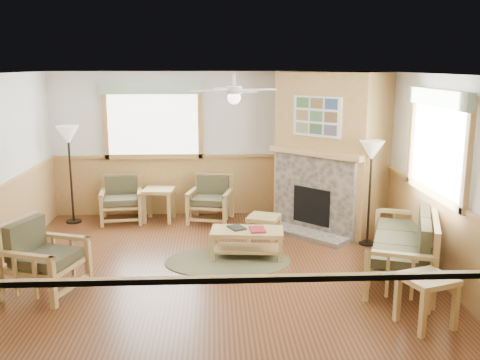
{
  "coord_description": "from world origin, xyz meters",
  "views": [
    {
      "loc": [
        0.01,
        -6.99,
        2.82
      ],
      "look_at": [
        0.4,
        0.7,
        1.15
      ],
      "focal_mm": 40.0,
      "sensor_mm": 36.0,
      "label": 1
    }
  ],
  "objects_px": {
    "armchair_left": "(45,257)",
    "floor_lamp_right": "(370,193)",
    "sofa": "(402,242)",
    "footstool": "(264,228)",
    "coffee_table": "(247,243)",
    "armchair_back_right": "(210,199)",
    "end_table_chairs": "(159,205)",
    "end_table_sofa": "(426,301)",
    "floor_lamp_left": "(71,175)",
    "armchair_back_left": "(121,199)"
  },
  "relations": [
    {
      "from": "armchair_back_left",
      "to": "footstool",
      "type": "bearing_deg",
      "value": -33.24
    },
    {
      "from": "armchair_back_left",
      "to": "sofa",
      "type": "bearing_deg",
      "value": -40.18
    },
    {
      "from": "end_table_chairs",
      "to": "coffee_table",
      "type": "bearing_deg",
      "value": -53.26
    },
    {
      "from": "armchair_left",
      "to": "end_table_sofa",
      "type": "xyz_separation_m",
      "value": [
        4.43,
        -1.12,
        -0.17
      ]
    },
    {
      "from": "sofa",
      "to": "armchair_back_left",
      "type": "distance_m",
      "value": 5.06
    },
    {
      "from": "coffee_table",
      "to": "floor_lamp_right",
      "type": "distance_m",
      "value": 2.12
    },
    {
      "from": "coffee_table",
      "to": "footstool",
      "type": "distance_m",
      "value": 0.82
    },
    {
      "from": "end_table_chairs",
      "to": "footstool",
      "type": "distance_m",
      "value": 2.2
    },
    {
      "from": "sofa",
      "to": "floor_lamp_right",
      "type": "relative_size",
      "value": 1.21
    },
    {
      "from": "armchair_left",
      "to": "armchair_back_left",
      "type": "bearing_deg",
      "value": 11.78
    },
    {
      "from": "armchair_left",
      "to": "footstool",
      "type": "height_order",
      "value": "armchair_left"
    },
    {
      "from": "floor_lamp_right",
      "to": "coffee_table",
      "type": "bearing_deg",
      "value": -165.93
    },
    {
      "from": "sofa",
      "to": "end_table_sofa",
      "type": "height_order",
      "value": "sofa"
    },
    {
      "from": "armchair_left",
      "to": "floor_lamp_right",
      "type": "xyz_separation_m",
      "value": [
        4.57,
        1.61,
        0.38
      ]
    },
    {
      "from": "armchair_left",
      "to": "end_table_chairs",
      "type": "bearing_deg",
      "value": -0.07
    },
    {
      "from": "end_table_chairs",
      "to": "floor_lamp_left",
      "type": "bearing_deg",
      "value": -178.75
    },
    {
      "from": "armchair_back_right",
      "to": "footstool",
      "type": "distance_m",
      "value": 1.47
    },
    {
      "from": "end_table_chairs",
      "to": "footstool",
      "type": "bearing_deg",
      "value": -34.46
    },
    {
      "from": "sofa",
      "to": "armchair_back_right",
      "type": "relative_size",
      "value": 2.48
    },
    {
      "from": "armchair_left",
      "to": "coffee_table",
      "type": "distance_m",
      "value": 2.85
    },
    {
      "from": "armchair_back_right",
      "to": "armchair_left",
      "type": "distance_m",
      "value": 3.66
    },
    {
      "from": "end_table_sofa",
      "to": "sofa",
      "type": "bearing_deg",
      "value": 80.88
    },
    {
      "from": "armchair_left",
      "to": "end_table_chairs",
      "type": "relative_size",
      "value": 1.53
    },
    {
      "from": "sofa",
      "to": "armchair_back_left",
      "type": "xyz_separation_m",
      "value": [
        -4.23,
        2.79,
        -0.06
      ]
    },
    {
      "from": "armchair_left",
      "to": "floor_lamp_left",
      "type": "relative_size",
      "value": 0.52
    },
    {
      "from": "armchair_back_right",
      "to": "end_table_sofa",
      "type": "height_order",
      "value": "armchair_back_right"
    },
    {
      "from": "armchair_back_right",
      "to": "end_table_chairs",
      "type": "height_order",
      "value": "armchair_back_right"
    },
    {
      "from": "armchair_left",
      "to": "coffee_table",
      "type": "relative_size",
      "value": 0.87
    },
    {
      "from": "sofa",
      "to": "floor_lamp_right",
      "type": "bearing_deg",
      "value": -155.39
    },
    {
      "from": "end_table_sofa",
      "to": "footstool",
      "type": "distance_m",
      "value": 3.34
    },
    {
      "from": "end_table_sofa",
      "to": "floor_lamp_left",
      "type": "relative_size",
      "value": 0.33
    },
    {
      "from": "armchair_back_left",
      "to": "footstool",
      "type": "xyz_separation_m",
      "value": [
        2.49,
        -1.24,
        -0.2
      ]
    },
    {
      "from": "sofa",
      "to": "floor_lamp_left",
      "type": "xyz_separation_m",
      "value": [
        -5.1,
        2.75,
        0.42
      ]
    },
    {
      "from": "end_table_sofa",
      "to": "floor_lamp_left",
      "type": "xyz_separation_m",
      "value": [
        -4.87,
        4.19,
        0.6
      ]
    },
    {
      "from": "armchair_back_left",
      "to": "floor_lamp_left",
      "type": "xyz_separation_m",
      "value": [
        -0.87,
        -0.03,
        0.48
      ]
    },
    {
      "from": "armchair_back_right",
      "to": "footstool",
      "type": "height_order",
      "value": "armchair_back_right"
    },
    {
      "from": "armchair_back_right",
      "to": "end_table_chairs",
      "type": "bearing_deg",
      "value": -172.13
    },
    {
      "from": "armchair_back_left",
      "to": "armchair_back_right",
      "type": "xyz_separation_m",
      "value": [
        1.62,
        -0.08,
        0.0
      ]
    },
    {
      "from": "armchair_back_left",
      "to": "end_table_sofa",
      "type": "height_order",
      "value": "armchair_back_left"
    },
    {
      "from": "armchair_back_left",
      "to": "armchair_left",
      "type": "bearing_deg",
      "value": -104.72
    },
    {
      "from": "end_table_sofa",
      "to": "end_table_chairs",
      "type": "bearing_deg",
      "value": 128.05
    },
    {
      "from": "sofa",
      "to": "footstool",
      "type": "bearing_deg",
      "value": -111.21
    },
    {
      "from": "armchair_left",
      "to": "floor_lamp_left",
      "type": "height_order",
      "value": "floor_lamp_left"
    },
    {
      "from": "sofa",
      "to": "end_table_chairs",
      "type": "distance_m",
      "value": 4.51
    },
    {
      "from": "armchair_left",
      "to": "end_table_sofa",
      "type": "distance_m",
      "value": 4.57
    },
    {
      "from": "end_table_chairs",
      "to": "end_table_sofa",
      "type": "relative_size",
      "value": 1.04
    },
    {
      "from": "armchair_back_left",
      "to": "floor_lamp_right",
      "type": "height_order",
      "value": "floor_lamp_right"
    },
    {
      "from": "armchair_back_left",
      "to": "end_table_chairs",
      "type": "bearing_deg",
      "value": -6.78
    },
    {
      "from": "coffee_table",
      "to": "armchair_back_right",
      "type": "bearing_deg",
      "value": 112.4
    },
    {
      "from": "end_table_chairs",
      "to": "floor_lamp_right",
      "type": "xyz_separation_m",
      "value": [
        3.45,
        -1.5,
        0.54
      ]
    }
  ]
}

